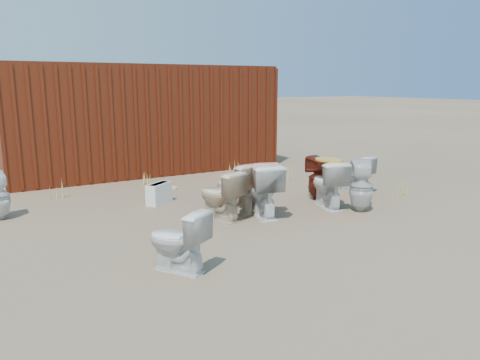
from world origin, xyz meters
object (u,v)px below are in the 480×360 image
toilet_back_e (361,186)px  shipping_container (141,118)px  toilet_front_pink (260,186)px  toilet_front_e (355,174)px  loose_tank (159,193)px  toilet_front_maroon (318,178)px  toilet_back_beige_left (220,195)px  toilet_back_yellowlid (328,184)px  toilet_back_beige_right (236,187)px  toilet_front_a (177,241)px  toilet_front_c (263,190)px

toilet_back_e → shipping_container: bearing=-31.9°
toilet_back_e → toilet_front_pink: bearing=8.6°
shipping_container → toilet_front_e: shipping_container is taller
toilet_front_e → loose_tank: toilet_front_e is taller
toilet_front_maroon → toilet_back_e: toilet_back_e is taller
toilet_front_pink → toilet_back_e: 1.60m
toilet_front_pink → toilet_back_beige_left: (-0.79, -0.13, -0.04)m
toilet_front_e → toilet_back_yellowlid: (-1.17, -0.59, 0.04)m
toilet_front_pink → toilet_back_beige_right: (-0.37, 0.13, -0.01)m
shipping_container → toilet_back_yellowlid: size_ratio=7.67×
toilet_front_pink → toilet_back_beige_right: toilet_front_pink is taller
toilet_front_a → toilet_back_e: bearing=160.8°
toilet_front_c → loose_tank: bearing=-39.4°
toilet_front_c → toilet_front_a: bearing=49.3°
toilet_back_beige_left → toilet_back_beige_right: size_ratio=0.94×
toilet_front_c → toilet_back_yellowlid: toilet_front_c is taller
toilet_front_pink → toilet_front_e: 2.24m
toilet_back_e → toilet_front_e: bearing=-90.0°
toilet_front_a → toilet_back_yellowlid: size_ratio=0.89×
toilet_back_beige_left → toilet_back_yellowlid: 1.87m
toilet_front_c → toilet_back_e: bearing=175.4°
toilet_front_a → toilet_back_e: (3.47, 0.79, 0.06)m
toilet_back_beige_left → toilet_front_c: bearing=149.1°
toilet_front_maroon → toilet_back_beige_right: bearing=-8.6°
toilet_back_yellowlid → toilet_back_e: size_ratio=0.96×
toilet_front_pink → toilet_back_e: size_ratio=1.01×
toilet_front_maroon → toilet_back_yellowlid: 0.53m
toilet_front_c → toilet_back_beige_right: 0.49m
toilet_front_maroon → toilet_back_beige_right: toilet_back_beige_right is taller
toilet_front_c → loose_tank: toilet_front_c is taller
toilet_back_yellowlid → toilet_back_e: toilet_back_e is taller
toilet_back_beige_right → loose_tank: (-0.86, 1.11, -0.22)m
toilet_front_e → loose_tank: size_ratio=1.39×
toilet_front_a → toilet_back_beige_left: bearing=-163.4°
toilet_front_e → toilet_back_e: (-0.86, -1.03, 0.06)m
toilet_front_pink → loose_tank: size_ratio=1.64×
toilet_front_e → loose_tank: 3.62m
toilet_back_yellowlid → toilet_back_e: bearing=140.2°
toilet_back_beige_left → loose_tank: (-0.45, 1.37, -0.20)m
toilet_back_yellowlid → shipping_container: bearing=-57.8°
toilet_front_maroon → toilet_back_yellowlid: size_ratio=0.98×
toilet_front_maroon → toilet_front_e: (0.97, 0.10, -0.04)m
shipping_container → toilet_front_maroon: shipping_container is taller
toilet_front_pink → toilet_back_e: bearing=165.1°
shipping_container → toilet_back_e: size_ratio=7.34×
toilet_back_beige_right → toilet_back_e: size_ratio=0.97×
toilet_back_beige_left → toilet_back_beige_right: (0.41, 0.26, 0.02)m
shipping_container → toilet_front_c: 4.92m
toilet_front_c → toilet_front_maroon: bearing=-149.3°
toilet_back_yellowlid → loose_tank: bearing=-19.7°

